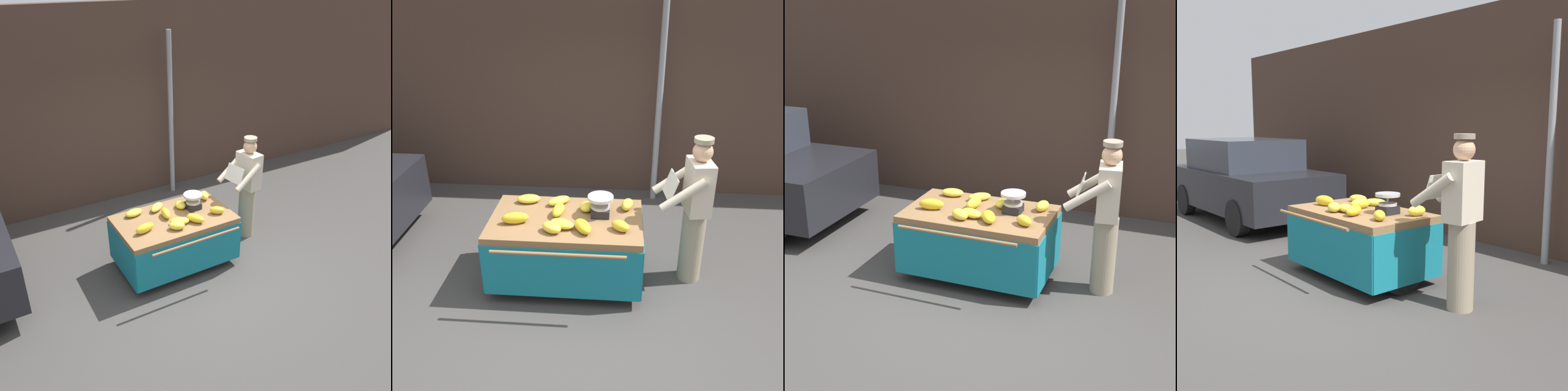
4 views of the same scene
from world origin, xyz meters
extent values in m
plane|color=#423F3D|center=(0.00, 0.00, 0.00)|extent=(60.00, 60.00, 0.00)
cube|color=#473328|center=(0.00, 2.96, 1.75)|extent=(16.00, 0.24, 3.51)
cylinder|color=gray|center=(0.89, 2.59, 1.53)|extent=(0.09, 0.09, 3.05)
cube|color=olive|center=(-0.21, 0.41, 0.77)|extent=(1.65, 1.00, 0.08)
cylinder|color=black|center=(-0.95, 0.41, 0.34)|extent=(0.05, 0.69, 0.69)
cylinder|color=#B7B7BC|center=(-0.98, 0.41, 0.34)|extent=(0.01, 0.12, 0.12)
cylinder|color=black|center=(0.54, 0.41, 0.34)|extent=(0.05, 0.69, 0.69)
cylinder|color=#B7B7BC|center=(0.57, 0.41, 0.34)|extent=(0.01, 0.12, 0.12)
cylinder|color=#4C4742|center=(-0.21, 0.83, 0.36)|extent=(0.05, 0.05, 0.73)
cube|color=#147284|center=(-0.21, -0.09, 0.43)|extent=(1.65, 0.02, 0.60)
cube|color=#147284|center=(-0.21, 0.91, 0.43)|extent=(1.65, 0.02, 0.60)
cube|color=#147284|center=(-1.03, 0.41, 0.43)|extent=(0.02, 1.00, 0.60)
cube|color=#147284|center=(0.62, 0.41, 0.43)|extent=(0.02, 1.00, 0.60)
cylinder|color=olive|center=(-0.21, -0.27, 0.79)|extent=(1.32, 0.04, 0.04)
cube|color=black|center=(0.16, 0.50, 0.85)|extent=(0.20, 0.20, 0.09)
cylinder|color=#B7B7BC|center=(0.16, 0.50, 0.95)|extent=(0.02, 0.02, 0.11)
cylinder|color=#B7B7BC|center=(0.16, 0.50, 1.02)|extent=(0.28, 0.28, 0.04)
cylinder|color=#B7B7BC|center=(0.16, 0.50, 0.92)|extent=(0.21, 0.21, 0.03)
ellipsoid|color=yellow|center=(-0.68, 0.74, 0.85)|extent=(0.29, 0.19, 0.10)
ellipsoid|color=gold|center=(-0.73, 0.25, 0.87)|extent=(0.30, 0.17, 0.13)
ellipsoid|color=gold|center=(0.00, 0.15, 0.86)|extent=(0.26, 0.31, 0.11)
ellipsoid|color=yellow|center=(0.01, 0.60, 0.85)|extent=(0.18, 0.22, 0.10)
ellipsoid|color=yellow|center=(-0.32, 0.11, 0.86)|extent=(0.26, 0.24, 0.11)
ellipsoid|color=yellow|center=(-0.30, 0.48, 0.86)|extent=(0.16, 0.27, 0.12)
ellipsoid|color=gold|center=(0.39, 0.19, 0.86)|extent=(0.24, 0.22, 0.11)
ellipsoid|color=yellow|center=(0.46, 0.67, 0.86)|extent=(0.17, 0.23, 0.12)
ellipsoid|color=yellow|center=(-0.33, 0.72, 0.85)|extent=(0.30, 0.27, 0.09)
ellipsoid|color=yellow|center=(-0.22, 0.20, 0.85)|extent=(0.30, 0.24, 0.09)
cylinder|color=gray|center=(1.19, 0.54, 0.44)|extent=(0.26, 0.26, 0.88)
cube|color=beige|center=(1.19, 0.54, 1.17)|extent=(0.28, 0.41, 0.58)
sphere|color=tan|center=(1.19, 0.54, 1.56)|extent=(0.21, 0.21, 0.21)
cylinder|color=gray|center=(1.19, 0.54, 1.69)|extent=(0.20, 0.20, 0.05)
cylinder|color=beige|center=(1.01, 0.31, 1.18)|extent=(0.49, 0.15, 0.37)
cylinder|color=beige|center=(0.96, 0.73, 1.18)|extent=(0.49, 0.15, 0.37)
cube|color=silver|center=(0.90, 0.51, 1.19)|extent=(0.13, 0.35, 0.25)
camera|label=1|loc=(-2.65, -4.41, 4.00)|focal=40.13mm
camera|label=2|loc=(0.36, -3.75, 3.17)|focal=40.64mm
camera|label=3|loc=(1.93, -5.09, 3.15)|focal=51.74mm
camera|label=4|loc=(4.09, -2.96, 1.82)|focal=43.78mm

